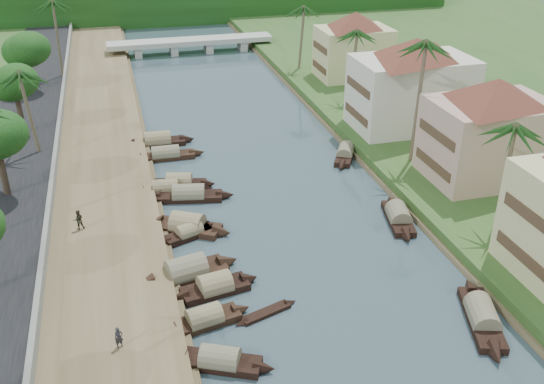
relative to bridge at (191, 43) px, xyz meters
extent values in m
plane|color=#374A53|center=(0.00, -72.00, -1.72)|extent=(220.00, 220.00, 0.00)
cube|color=brown|center=(-16.00, -52.00, -1.32)|extent=(10.00, 180.00, 0.80)
cube|color=#2D5321|center=(19.00, -52.00, -1.12)|extent=(16.00, 180.00, 1.20)
cube|color=black|center=(-24.50, -52.00, -1.02)|extent=(8.00, 180.00, 1.40)
cube|color=slate|center=(-20.20, -52.00, -0.37)|extent=(0.40, 180.00, 1.10)
cube|color=#183A0F|center=(0.00, 23.00, 2.28)|extent=(120.00, 4.00, 8.00)
cube|color=#183A0F|center=(0.00, 28.00, 2.28)|extent=(120.00, 4.00, 8.00)
cube|color=#AEAFA3|center=(0.00, 0.00, 0.28)|extent=(28.00, 4.00, 0.80)
cube|color=#AEAFA3|center=(-9.00, 0.00, -0.82)|extent=(1.20, 3.50, 1.80)
cube|color=#AEAFA3|center=(-3.00, 0.00, -0.82)|extent=(1.20, 3.50, 1.80)
cube|color=#AEAFA3|center=(3.00, 0.00, -0.82)|extent=(1.20, 3.50, 1.80)
cube|color=#AEAFA3|center=(9.00, 0.00, -0.82)|extent=(1.20, 3.50, 1.80)
cube|color=#4C3423|center=(12.95, -74.00, 1.48)|extent=(0.10, 6.40, 0.90)
cube|color=#4C3423|center=(12.95, -74.00, 4.68)|extent=(0.10, 6.40, 0.90)
cube|color=tan|center=(20.00, -58.00, 3.23)|extent=(11.00, 8.00, 7.50)
pyramid|color=brown|center=(20.00, -58.00, 8.08)|extent=(14.11, 14.11, 2.20)
cube|color=#4C3423|center=(14.45, -58.00, 1.35)|extent=(0.10, 6.40, 0.90)
cube|color=#4C3423|center=(14.45, -58.00, 4.35)|extent=(0.10, 6.40, 0.90)
cube|color=beige|center=(19.00, -44.00, 3.48)|extent=(13.00, 8.00, 8.00)
pyramid|color=brown|center=(19.00, -44.00, 8.58)|extent=(15.59, 15.59, 2.20)
cube|color=#4C3423|center=(12.45, -44.00, 1.48)|extent=(0.10, 6.40, 0.90)
cube|color=#4C3423|center=(12.45, -44.00, 4.68)|extent=(0.10, 6.40, 0.90)
cube|color=beige|center=(20.00, -24.00, 2.98)|extent=(10.00, 7.00, 7.00)
pyramid|color=brown|center=(20.00, -24.00, 7.58)|extent=(12.62, 12.62, 2.20)
cube|color=#4C3423|center=(14.95, -24.00, 1.23)|extent=(0.10, 5.60, 0.90)
cube|color=#4C3423|center=(14.95, -24.00, 4.03)|extent=(0.10, 5.60, 0.90)
cube|color=black|center=(-9.16, -75.56, -1.52)|extent=(5.32, 3.66, 0.70)
cone|color=black|center=(-6.59, -76.77, -1.44)|extent=(1.96, 1.96, 1.63)
cone|color=black|center=(-11.73, -74.35, -1.44)|extent=(1.96, 1.96, 1.63)
cylinder|color=gray|center=(-9.16, -75.56, -1.14)|extent=(4.26, 3.20, 1.70)
cube|color=black|center=(-9.44, -71.41, -1.52)|extent=(5.13, 2.61, 0.70)
cone|color=black|center=(-6.78, -70.86, -1.44)|extent=(1.69, 1.75, 1.65)
cone|color=black|center=(-12.11, -71.95, -1.44)|extent=(1.69, 1.75, 1.65)
cylinder|color=#9B9162|center=(-9.44, -71.41, -1.14)|extent=(4.01, 2.44, 1.73)
cube|color=black|center=(-8.11, -68.00, -1.52)|extent=(5.20, 2.74, 0.70)
cone|color=black|center=(-5.40, -67.52, -1.44)|extent=(1.74, 1.94, 1.87)
cone|color=black|center=(-10.81, -68.48, -1.44)|extent=(1.74, 1.94, 1.87)
cylinder|color=#9B9162|center=(-8.11, -68.00, -1.14)|extent=(4.06, 2.61, 1.98)
cube|color=black|center=(-9.85, -65.59, -1.52)|extent=(6.48, 3.48, 0.70)
cone|color=black|center=(-6.52, -64.85, -1.44)|extent=(2.18, 2.32, 2.18)
cone|color=black|center=(-13.18, -66.33, -1.44)|extent=(2.18, 2.32, 2.18)
cylinder|color=gray|center=(-9.85, -65.59, -1.14)|extent=(5.08, 3.25, 2.29)
cube|color=black|center=(-8.84, -59.95, -1.52)|extent=(4.67, 2.91, 0.70)
cone|color=black|center=(-6.53, -59.07, -1.44)|extent=(1.65, 1.64, 1.41)
cone|color=black|center=(-11.16, -60.84, -1.44)|extent=(1.65, 1.64, 1.41)
cylinder|color=#9B9162|center=(-8.84, -59.95, -1.14)|extent=(3.71, 2.58, 1.46)
cube|color=black|center=(-8.83, -58.84, -1.52)|extent=(6.00, 4.72, 0.70)
cone|color=black|center=(-6.09, -60.44, -1.44)|extent=(2.42, 2.50, 2.09)
cone|color=black|center=(-11.57, -57.24, -1.44)|extent=(2.42, 2.50, 2.09)
cylinder|color=#9B9162|center=(-8.83, -58.84, -1.14)|extent=(4.88, 4.11, 2.21)
cube|color=black|center=(-7.94, -53.19, -1.52)|extent=(6.48, 3.06, 0.70)
cone|color=black|center=(-4.55, -53.88, -1.44)|extent=(2.07, 1.99, 1.87)
cone|color=black|center=(-11.33, -52.50, -1.44)|extent=(2.07, 1.99, 1.87)
cylinder|color=gray|center=(-7.94, -53.19, -1.14)|extent=(5.05, 2.84, 1.93)
cube|color=black|center=(-9.89, -51.39, -1.52)|extent=(5.13, 2.25, 0.70)
cone|color=black|center=(-7.16, -51.75, -1.44)|extent=(1.61, 1.64, 1.62)
cone|color=black|center=(-12.62, -51.03, -1.44)|extent=(1.61, 1.64, 1.62)
cylinder|color=#9B9162|center=(-9.89, -51.39, -1.14)|extent=(3.97, 2.17, 1.69)
cube|color=black|center=(-8.46, -50.42, -1.52)|extent=(5.40, 2.98, 0.70)
cone|color=black|center=(-5.71, -51.13, -1.44)|extent=(1.84, 1.90, 1.74)
cone|color=black|center=(-11.22, -49.71, -1.44)|extent=(1.84, 1.90, 1.74)
cylinder|color=#9B9162|center=(-8.46, -50.42, -1.14)|extent=(4.24, 2.75, 1.83)
cube|color=black|center=(-9.02, -43.30, -1.52)|extent=(6.21, 1.85, 0.70)
cone|color=black|center=(-5.60, -43.37, -1.44)|extent=(1.78, 1.58, 1.74)
cone|color=black|center=(-12.45, -43.22, -1.44)|extent=(1.78, 1.58, 1.74)
cylinder|color=gray|center=(-9.02, -43.30, -1.14)|extent=(4.75, 1.89, 1.79)
cube|color=black|center=(-9.48, -39.26, -1.52)|extent=(6.14, 2.12, 0.70)
cone|color=black|center=(-6.10, -39.34, -1.44)|extent=(1.80, 1.82, 1.98)
cone|color=black|center=(-12.87, -39.18, -1.44)|extent=(1.80, 1.82, 1.98)
cylinder|color=#9B9162|center=(-9.48, -39.26, -1.14)|extent=(4.70, 2.17, 2.06)
cube|color=black|center=(8.82, -76.04, -1.52)|extent=(3.76, 6.77, 0.70)
cone|color=black|center=(9.93, -72.60, -1.44)|extent=(2.15, 2.27, 1.87)
cone|color=black|center=(7.70, -79.49, -1.44)|extent=(2.15, 2.27, 1.87)
cylinder|color=gray|center=(8.82, -76.04, -1.14)|extent=(3.36, 5.33, 1.92)
cube|color=black|center=(9.31, -62.05, -1.52)|extent=(3.02, 6.03, 0.70)
cone|color=black|center=(9.99, -58.92, -1.44)|extent=(1.96, 1.97, 1.83)
cone|color=black|center=(8.62, -65.18, -1.44)|extent=(1.96, 1.97, 1.83)
cylinder|color=gray|center=(9.31, -62.05, -1.14)|extent=(2.80, 4.71, 1.91)
cube|color=black|center=(9.81, -47.89, -1.52)|extent=(4.22, 5.91, 0.70)
cone|color=black|center=(11.34, -45.05, -1.44)|extent=(2.10, 2.16, 1.69)
cone|color=black|center=(8.28, -50.74, -1.44)|extent=(2.10, 2.16, 1.69)
cylinder|color=gray|center=(9.81, -47.89, -1.14)|extent=(3.63, 4.73, 1.73)
cube|color=black|center=(-5.15, -71.42, -1.62)|extent=(3.76, 1.95, 0.35)
cone|color=black|center=(-3.18, -70.77, -1.62)|extent=(1.14, 1.07, 0.82)
cone|color=black|center=(-7.12, -72.08, -1.62)|extent=(1.14, 1.07, 0.82)
cube|color=black|center=(-7.91, -50.20, -1.62)|extent=(4.04, 3.01, 0.35)
cone|color=black|center=(-5.89, -51.49, -1.62)|extent=(1.35, 1.29, 0.85)
cone|color=black|center=(-9.92, -48.91, -1.62)|extent=(1.35, 1.29, 0.85)
cylinder|color=brown|center=(16.00, -66.50, 3.90)|extent=(0.40, 0.36, 8.85)
sphere|color=#1C4517|center=(16.00, -66.50, 8.15)|extent=(3.20, 3.20, 3.20)
cylinder|color=brown|center=(15.00, -52.83, 5.58)|extent=(0.66, 0.36, 12.22)
sphere|color=#1C4517|center=(15.00, -52.83, 11.45)|extent=(3.20, 3.20, 3.20)
cylinder|color=brown|center=(16.00, -33.43, 3.92)|extent=(0.94, 0.36, 8.89)
sphere|color=#1C4517|center=(16.00, -33.43, 8.18)|extent=(3.20, 3.20, 3.20)
cylinder|color=brown|center=(-22.00, -41.20, 3.96)|extent=(0.92, 0.36, 8.57)
sphere|color=#1C4517|center=(-22.00, -41.20, 8.07)|extent=(3.20, 3.20, 3.20)
cylinder|color=brown|center=(14.00, -17.84, 4.03)|extent=(1.00, 0.36, 9.10)
sphere|color=#1C4517|center=(14.00, -17.84, 8.39)|extent=(3.20, 3.20, 3.20)
cylinder|color=brown|center=(-20.50, -13.24, 4.95)|extent=(0.60, 0.36, 10.55)
sphere|color=#1C4517|center=(-20.50, -13.24, 10.01)|extent=(3.20, 3.20, 3.20)
cylinder|color=#4E3A2D|center=(-24.00, -50.44, 1.60)|extent=(0.60, 0.60, 3.92)
cylinder|color=#4E3A2D|center=(-24.00, -34.63, 1.59)|extent=(0.60, 0.60, 3.91)
ellipsoid|color=#183A0F|center=(-24.00, -34.63, 5.33)|extent=(4.62, 4.62, 3.80)
cylinder|color=#4E3A2D|center=(-24.00, -19.28, 1.52)|extent=(0.60, 0.60, 3.76)
ellipsoid|color=#183A0F|center=(-24.00, -19.28, 5.11)|extent=(5.36, 5.36, 4.41)
cylinder|color=#4E3A2D|center=(24.00, -41.40, 1.21)|extent=(0.60, 0.60, 3.53)
ellipsoid|color=#183A0F|center=(24.00, -41.40, 4.58)|extent=(4.08, 4.08, 3.36)
imported|color=#25242B|center=(-15.05, -73.10, -0.18)|extent=(0.63, 0.51, 1.49)
imported|color=#322F23|center=(-17.68, -57.52, -0.05)|extent=(0.95, 0.79, 1.74)
camera|label=1|loc=(-13.39, -103.75, 25.27)|focal=40.00mm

